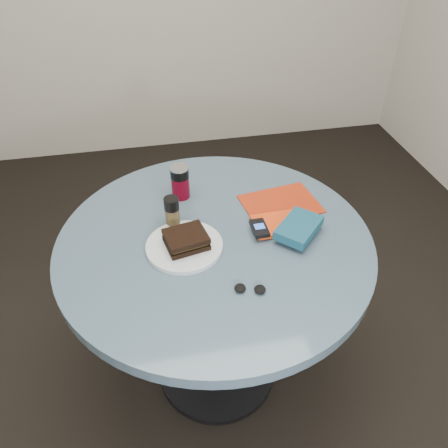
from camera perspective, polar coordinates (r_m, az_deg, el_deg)
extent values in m
plane|color=black|center=(1.96, -0.91, -18.51)|extent=(4.00, 4.00, 0.00)
cylinder|color=black|center=(1.95, -0.91, -18.28)|extent=(0.48, 0.48, 0.03)
cylinder|color=black|center=(1.66, -1.04, -11.70)|extent=(0.11, 0.11, 0.68)
cylinder|color=#394E5F|center=(1.40, -1.21, -2.37)|extent=(1.00, 1.00, 0.04)
cylinder|color=silver|center=(1.35, -5.20, -2.92)|extent=(0.24, 0.24, 0.02)
cube|color=black|center=(1.33, -4.94, -2.45)|extent=(0.14, 0.13, 0.02)
cube|color=#3A2F16|center=(1.33, -4.97, -2.03)|extent=(0.12, 0.11, 0.01)
cube|color=black|center=(1.32, -5.00, -1.60)|extent=(0.14, 0.13, 0.02)
cylinder|color=#600415|center=(1.54, -5.70, 4.86)|extent=(0.08, 0.08, 0.08)
cylinder|color=black|center=(1.51, -5.84, 6.66)|extent=(0.08, 0.08, 0.03)
cylinder|color=silver|center=(1.50, -5.89, 7.29)|extent=(0.08, 0.08, 0.01)
cylinder|color=#4B3C20|center=(1.42, -6.72, 0.88)|extent=(0.06, 0.06, 0.07)
cylinder|color=black|center=(1.38, -6.89, 2.66)|extent=(0.06, 0.06, 0.04)
cube|color=#99250D|center=(1.53, 7.39, 2.62)|extent=(0.28, 0.23, 0.00)
cube|color=red|center=(1.43, 7.28, 0.03)|extent=(0.17, 0.12, 0.01)
cube|color=navy|center=(1.39, 9.75, -0.48)|extent=(0.18, 0.18, 0.03)
cube|color=black|center=(1.38, 4.64, -0.55)|extent=(0.05, 0.08, 0.01)
cube|color=blue|center=(1.38, 4.66, -0.30)|extent=(0.03, 0.03, 0.00)
ellipsoid|color=black|center=(1.22, 2.11, -8.36)|extent=(0.04, 0.04, 0.02)
ellipsoid|color=black|center=(1.22, 4.72, -8.51)|extent=(0.04, 0.04, 0.02)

